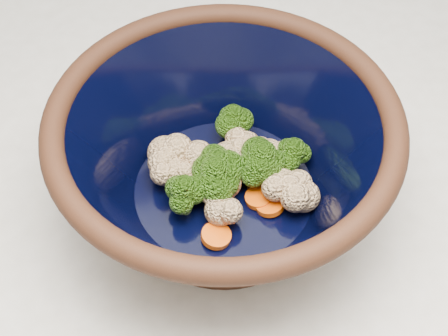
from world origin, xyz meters
TOP-DOWN VIEW (x-y plane):
  - counter at (0.00, 0.00)m, footprint 1.20×1.20m
  - mixing_bowl at (-0.09, -0.08)m, footprint 0.36×0.36m
  - vegetable_pile at (-0.08, -0.07)m, footprint 0.15×0.15m

SIDE VIEW (x-z plane):
  - counter at x=0.00m, z-range 0.00..0.90m
  - vegetable_pile at x=-0.08m, z-range 0.93..0.98m
  - mixing_bowl at x=-0.09m, z-range 0.91..1.04m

